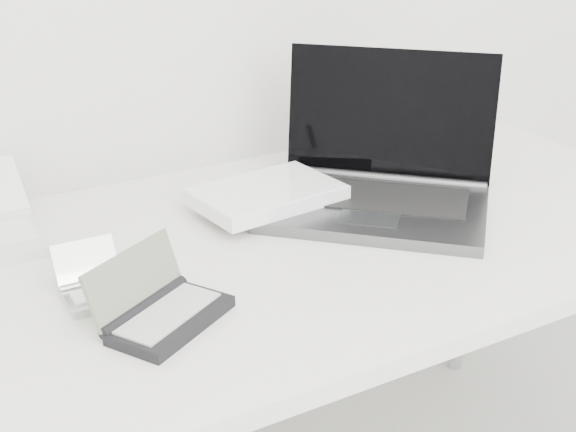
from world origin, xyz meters
TOP-DOWN VIEW (x-y plane):
  - desk at (0.00, 1.55)m, footprint 1.60×0.80m
  - laptop_large at (0.16, 1.61)m, footprint 0.58×0.51m
  - pda_silver at (-0.36, 1.51)m, footprint 0.10×0.12m
  - palmtop_charcoal at (-0.30, 1.39)m, footprint 0.22×0.20m

SIDE VIEW (x-z plane):
  - desk at x=0.00m, z-range 0.32..1.05m
  - pda_silver at x=-0.36m, z-range 0.71..0.78m
  - palmtop_charcoal at x=-0.30m, z-range 0.70..0.80m
  - laptop_large at x=0.16m, z-range 0.64..0.91m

